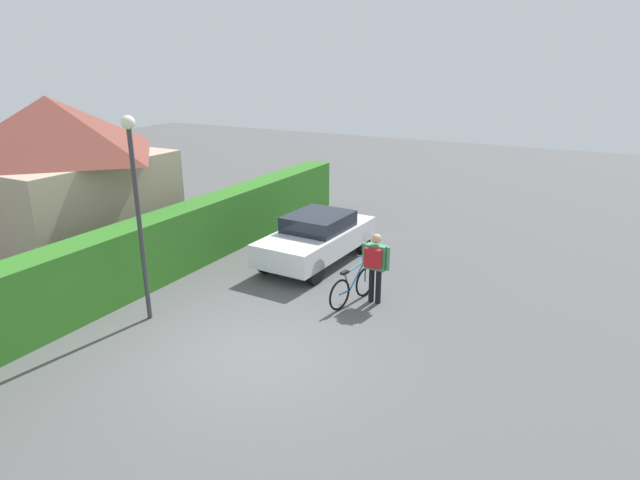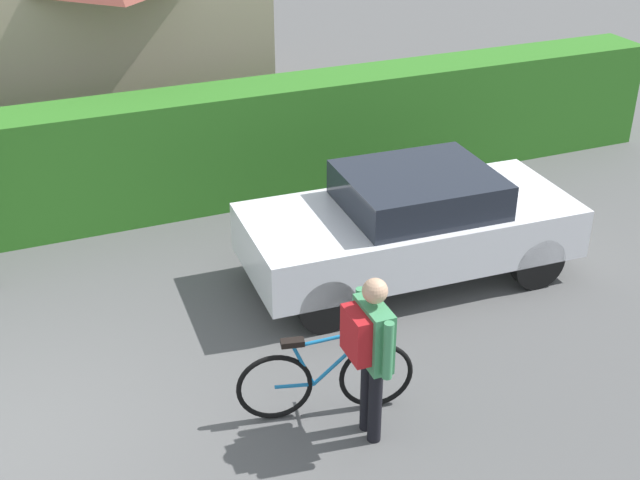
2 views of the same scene
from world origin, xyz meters
name	(u,v)px [view 2 (image 2 of 2)]	position (x,y,z in m)	size (l,w,h in m)	color
parked_car_near	(411,223)	(5.04, 1.34, 0.74)	(4.11, 1.89, 1.39)	silver
bicycle	(326,378)	(3.07, -0.69, 0.40)	(1.71, 0.55, 1.00)	black
person_rider	(370,344)	(3.30, -1.15, 1.04)	(0.36, 0.68, 1.70)	black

